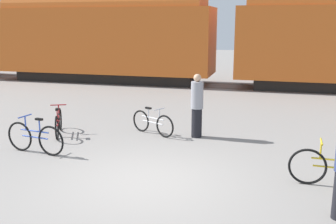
{
  "coord_description": "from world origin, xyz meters",
  "views": [
    {
      "loc": [
        2.46,
        -7.35,
        3.26
      ],
      "look_at": [
        0.02,
        1.74,
        1.1
      ],
      "focal_mm": 42.0,
      "sensor_mm": 36.0,
      "label": 1
    }
  ],
  "objects_px": {
    "bicycle_silver": "(153,123)",
    "bicycle_blue": "(35,138)",
    "bicycle_yellow": "(334,168)",
    "freight_train": "(225,31)",
    "bicycle_maroon": "(58,123)",
    "person_in_grey": "(197,106)"
  },
  "relations": [
    {
      "from": "bicycle_silver",
      "to": "bicycle_blue",
      "type": "distance_m",
      "value": 3.38
    },
    {
      "from": "bicycle_silver",
      "to": "bicycle_yellow",
      "type": "distance_m",
      "value": 5.38
    },
    {
      "from": "bicycle_blue",
      "to": "freight_train",
      "type": "bearing_deg",
      "value": 74.83
    },
    {
      "from": "bicycle_maroon",
      "to": "person_in_grey",
      "type": "height_order",
      "value": "person_in_grey"
    },
    {
      "from": "bicycle_maroon",
      "to": "bicycle_yellow",
      "type": "bearing_deg",
      "value": -15.0
    },
    {
      "from": "bicycle_silver",
      "to": "bicycle_maroon",
      "type": "relative_size",
      "value": 0.94
    },
    {
      "from": "bicycle_blue",
      "to": "person_in_grey",
      "type": "xyz_separation_m",
      "value": [
        3.67,
        2.49,
        0.52
      ]
    },
    {
      "from": "freight_train",
      "to": "bicycle_silver",
      "type": "xyz_separation_m",
      "value": [
        -0.89,
        -9.58,
        -2.47
      ]
    },
    {
      "from": "bicycle_silver",
      "to": "person_in_grey",
      "type": "xyz_separation_m",
      "value": [
        1.31,
        0.07,
        0.57
      ]
    },
    {
      "from": "freight_train",
      "to": "person_in_grey",
      "type": "bearing_deg",
      "value": -87.48
    },
    {
      "from": "bicycle_yellow",
      "to": "person_in_grey",
      "type": "bearing_deg",
      "value": 140.08
    },
    {
      "from": "freight_train",
      "to": "bicycle_blue",
      "type": "bearing_deg",
      "value": -105.17
    },
    {
      "from": "bicycle_silver",
      "to": "bicycle_yellow",
      "type": "height_order",
      "value": "bicycle_yellow"
    },
    {
      "from": "bicycle_yellow",
      "to": "person_in_grey",
      "type": "xyz_separation_m",
      "value": [
        -3.33,
        2.79,
        0.52
      ]
    },
    {
      "from": "bicycle_maroon",
      "to": "person_in_grey",
      "type": "bearing_deg",
      "value": 11.78
    },
    {
      "from": "person_in_grey",
      "to": "freight_train",
      "type": "bearing_deg",
      "value": 26.54
    },
    {
      "from": "freight_train",
      "to": "bicycle_yellow",
      "type": "distance_m",
      "value": 13.08
    },
    {
      "from": "bicycle_silver",
      "to": "bicycle_maroon",
      "type": "bearing_deg",
      "value": -164.16
    },
    {
      "from": "bicycle_blue",
      "to": "bicycle_silver",
      "type": "bearing_deg",
      "value": 45.63
    },
    {
      "from": "freight_train",
      "to": "bicycle_silver",
      "type": "relative_size",
      "value": 34.76
    },
    {
      "from": "freight_train",
      "to": "bicycle_silver",
      "type": "distance_m",
      "value": 9.93
    },
    {
      "from": "freight_train",
      "to": "bicycle_maroon",
      "type": "xyz_separation_m",
      "value": [
        -3.56,
        -10.34,
        -2.46
      ]
    }
  ]
}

